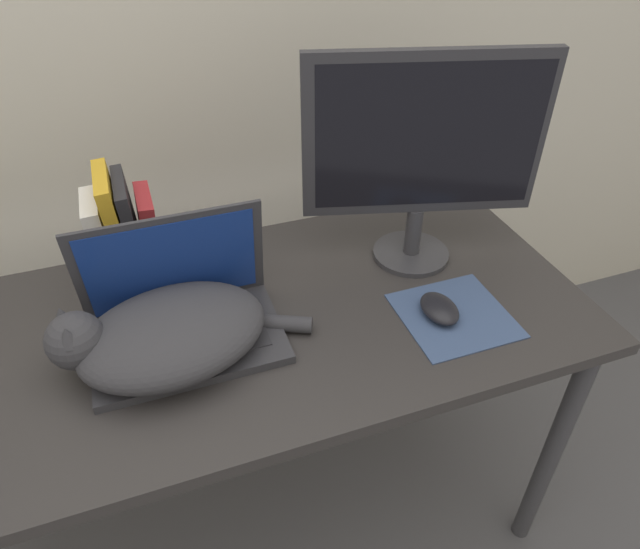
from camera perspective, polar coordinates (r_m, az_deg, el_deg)
desk at (r=1.20m, az=-8.44°, el=-7.65°), size 1.45×0.64×0.75m
laptop at (r=1.11m, az=-13.48°, el=-4.19°), size 0.35×0.23×0.24m
cat at (r=1.06m, az=-15.28°, el=-5.81°), size 0.47×0.30×0.14m
external_monitor at (r=1.19m, az=10.29°, el=12.11°), size 0.48×0.17×0.46m
mousepad at (r=1.18m, az=13.28°, el=-4.00°), size 0.21×0.21×0.00m
computer_mouse at (r=1.16m, az=11.85°, el=-3.35°), size 0.07×0.10×0.03m
book_row at (r=1.26m, az=-19.03°, el=3.91°), size 0.14×0.15×0.25m
webcam at (r=1.31m, az=-9.07°, el=4.02°), size 0.05×0.05×0.08m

